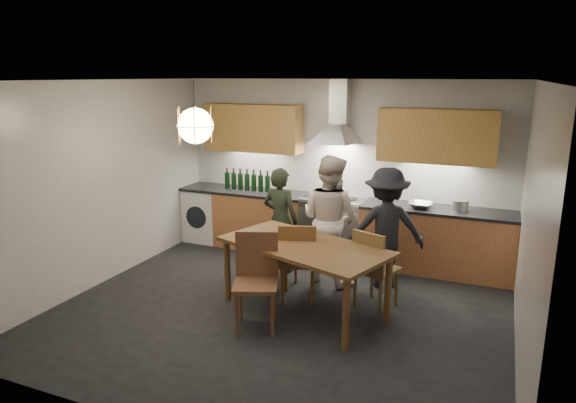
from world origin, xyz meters
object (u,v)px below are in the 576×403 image
at_px(person_left, 280,220).
at_px(wine_bottles, 247,180).
at_px(dining_table, 304,252).
at_px(chair_back_left, 278,254).
at_px(person_mid, 329,219).
at_px(stock_pot, 460,206).
at_px(person_right, 386,228).
at_px(mixing_bowl, 421,205).
at_px(chair_front, 256,273).

height_order(person_left, wine_bottles, person_left).
relative_size(dining_table, chair_back_left, 2.66).
bearing_deg(chair_back_left, dining_table, 139.77).
height_order(dining_table, wine_bottles, wine_bottles).
relative_size(person_mid, stock_pot, 8.19).
bearing_deg(person_right, stock_pot, -160.35).
distance_m(dining_table, mixing_bowl, 2.06).
distance_m(chair_front, wine_bottles, 2.75).
bearing_deg(chair_front, dining_table, 32.73).
height_order(mixing_bowl, wine_bottles, wine_bottles).
bearing_deg(mixing_bowl, chair_front, -120.86).
relative_size(chair_front, mixing_bowl, 3.15).
height_order(dining_table, chair_back_left, dining_table).
distance_m(chair_front, stock_pot, 3.01).
relative_size(chair_back_left, wine_bottles, 1.02).
xyz_separation_m(chair_front, mixing_bowl, (1.36, 2.28, 0.36)).
bearing_deg(wine_bottles, dining_table, -48.08).
height_order(person_left, stock_pot, person_left).
bearing_deg(wine_bottles, person_left, -40.93).
xyz_separation_m(dining_table, stock_pot, (1.51, 1.83, 0.26)).
relative_size(person_right, mixing_bowl, 4.76).
xyz_separation_m(mixing_bowl, wine_bottles, (-2.68, 0.08, 0.13)).
bearing_deg(chair_front, wine_bottles, 97.77).
relative_size(dining_table, mixing_bowl, 6.52).
bearing_deg(person_right, person_left, -20.02).
bearing_deg(chair_front, person_left, 83.02).
xyz_separation_m(chair_front, person_left, (-0.40, 1.57, 0.14)).
distance_m(chair_front, person_left, 1.63).
xyz_separation_m(chair_back_left, chair_front, (0.18, -1.00, 0.13)).
relative_size(mixing_bowl, stock_pot, 1.58).
bearing_deg(wine_bottles, person_mid, -28.23).
bearing_deg(person_left, person_right, -170.78).
xyz_separation_m(person_left, mixing_bowl, (1.77, 0.71, 0.21)).
relative_size(dining_table, person_right, 1.37).
bearing_deg(stock_pot, person_mid, -151.21).
xyz_separation_m(chair_back_left, stock_pot, (2.05, 1.33, 0.52)).
xyz_separation_m(dining_table, person_left, (-0.76, 1.07, 0.01)).
bearing_deg(chair_back_left, mixing_bowl, -137.80).
xyz_separation_m(chair_back_left, person_right, (1.23, 0.61, 0.32)).
bearing_deg(person_left, chair_back_left, 118.80).
distance_m(dining_table, chair_back_left, 0.78).
height_order(chair_back_left, mixing_bowl, mixing_bowl).
distance_m(person_mid, wine_bottles, 1.89).
bearing_deg(person_mid, chair_front, 94.77).
relative_size(dining_table, person_left, 1.46).
relative_size(person_left, person_right, 0.94).
bearing_deg(person_mid, stock_pot, -133.82).
distance_m(person_mid, person_right, 0.73).
distance_m(dining_table, person_mid, 0.99).
xyz_separation_m(person_right, stock_pot, (0.83, 0.72, 0.20)).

